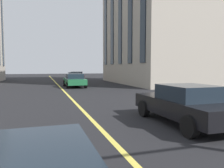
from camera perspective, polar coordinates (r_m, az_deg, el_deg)
name	(u,v)px	position (r m, az deg, el deg)	size (l,w,h in m)	color
lane_centre_line	(67,95)	(16.52, -11.42, -2.68)	(80.00, 0.16, 0.01)	#D8C64C
car_green_parked_a	(75,80)	(22.79, -9.62, 0.97)	(4.40, 1.95, 1.37)	#1E6038
car_red_mid	(76,76)	(35.20, -9.20, 2.09)	(4.40, 1.95, 1.37)	#B21E1E
car_green_oncoming	(74,78)	(29.23, -9.64, 1.66)	(3.90, 1.89, 1.40)	#1E6038
car_black_trailing	(185,104)	(8.16, 18.38, -4.86)	(4.40, 1.95, 1.37)	black
building_right_near	(152,14)	(29.84, 10.26, 17.29)	(15.99, 8.62, 17.51)	#A89E8E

